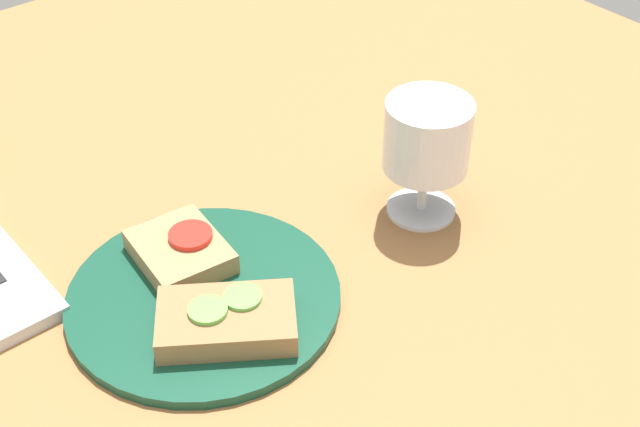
{
  "coord_description": "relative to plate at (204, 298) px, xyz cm",
  "views": [
    {
      "loc": [
        -35.25,
        -47.52,
        59.37
      ],
      "look_at": [
        5.6,
        1.42,
        8.0
      ],
      "focal_mm": 50.0,
      "sensor_mm": 36.0,
      "label": 1
    }
  ],
  "objects": [
    {
      "name": "sandwich_with_cucumber",
      "position": [
        -0.94,
        -5.05,
        1.72
      ],
      "size": [
        13.67,
        12.55,
        2.74
      ],
      "color": "#937047",
      "rests_on": "plate"
    },
    {
      "name": "wooden_table",
      "position": [
        6.52,
        -3.16,
        -2.0
      ],
      "size": [
        140.0,
        140.0,
        3.0
      ],
      "primitive_type": "cube",
      "color": "#9E6B3D",
      "rests_on": "ground"
    },
    {
      "name": "wine_glass",
      "position": [
        24.24,
        -3.48,
        8.11
      ],
      "size": [
        8.42,
        8.42,
        12.63
      ],
      "color": "white",
      "rests_on": "wooden_table"
    },
    {
      "name": "plate",
      "position": [
        0.0,
        0.0,
        0.0
      ],
      "size": [
        24.6,
        24.6,
        1.0
      ],
      "primitive_type": "cylinder",
      "color": "#144733",
      "rests_on": "wooden_table"
    },
    {
      "name": "sandwich_with_tomato",
      "position": [
        1.03,
        5.07,
        1.61
      ],
      "size": [
        8.49,
        9.95,
        2.61
      ],
      "color": "#A88456",
      "rests_on": "plate"
    }
  ]
}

